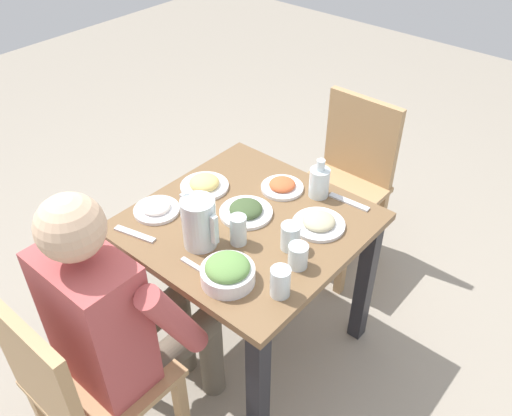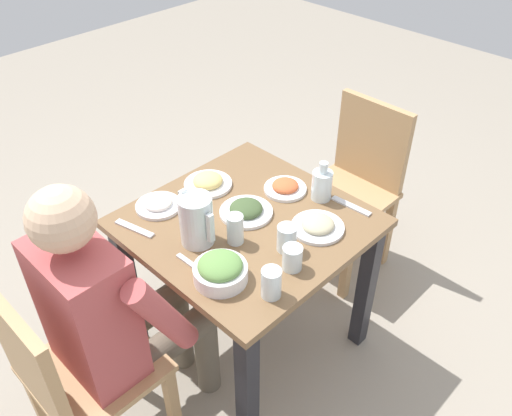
{
  "view_description": "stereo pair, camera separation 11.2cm",
  "coord_description": "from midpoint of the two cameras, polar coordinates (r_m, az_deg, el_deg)",
  "views": [
    {
      "loc": [
        1.03,
        -1.16,
        1.97
      ],
      "look_at": [
        0.0,
        0.04,
        0.74
      ],
      "focal_mm": 37.49,
      "sensor_mm": 36.0,
      "label": 1
    },
    {
      "loc": [
        1.11,
        -1.08,
        1.97
      ],
      "look_at": [
        0.0,
        0.04,
        0.74
      ],
      "focal_mm": 37.49,
      "sensor_mm": 36.0,
      "label": 2
    }
  ],
  "objects": [
    {
      "name": "ground_plane",
      "position": [
        2.51,
        -2.07,
        -13.87
      ],
      "size": [
        8.0,
        8.0,
        0.0
      ],
      "primitive_type": "plane",
      "color": "gray"
    },
    {
      "name": "dining_table",
      "position": [
        2.09,
        -2.42,
        -4.16
      ],
      "size": [
        0.81,
        0.81,
        0.7
      ],
      "color": "brown",
      "rests_on": "ground_plane"
    },
    {
      "name": "chair_near",
      "position": [
        1.88,
        -20.09,
        -17.34
      ],
      "size": [
        0.4,
        0.4,
        0.87
      ],
      "color": "tan",
      "rests_on": "ground_plane"
    },
    {
      "name": "chair_far",
      "position": [
        2.64,
        8.51,
        3.41
      ],
      "size": [
        0.4,
        0.4,
        0.87
      ],
      "color": "tan",
      "rests_on": "ground_plane"
    },
    {
      "name": "diner_near",
      "position": [
        1.82,
        -15.75,
        -11.11
      ],
      "size": [
        0.48,
        0.53,
        1.16
      ],
      "color": "#B24C4C",
      "rests_on": "ground_plane"
    },
    {
      "name": "water_pitcher",
      "position": [
        1.86,
        -7.81,
        -1.6
      ],
      "size": [
        0.16,
        0.12,
        0.19
      ],
      "color": "silver",
      "rests_on": "dining_table"
    },
    {
      "name": "salad_bowl",
      "position": [
        1.75,
        -4.89,
        -6.83
      ],
      "size": [
        0.18,
        0.18,
        0.09
      ],
      "color": "white",
      "rests_on": "dining_table"
    },
    {
      "name": "plate_dolmas",
      "position": [
        2.02,
        -2.66,
        -0.29
      ],
      "size": [
        0.2,
        0.2,
        0.05
      ],
      "color": "white",
      "rests_on": "dining_table"
    },
    {
      "name": "plate_fries",
      "position": [
        2.17,
        -7.01,
        2.53
      ],
      "size": [
        0.2,
        0.2,
        0.05
      ],
      "color": "white",
      "rests_on": "dining_table"
    },
    {
      "name": "plate_rice_curry",
      "position": [
        2.15,
        1.33,
        2.33
      ],
      "size": [
        0.17,
        0.17,
        0.04
      ],
      "color": "white",
      "rests_on": "dining_table"
    },
    {
      "name": "plate_beans",
      "position": [
        1.97,
        5.1,
        -1.6
      ],
      "size": [
        0.2,
        0.2,
        0.05
      ],
      "color": "white",
      "rests_on": "dining_table"
    },
    {
      "name": "plate_yoghurt",
      "position": [
        2.08,
        -12.1,
        -0.07
      ],
      "size": [
        0.18,
        0.18,
        0.04
      ],
      "color": "white",
      "rests_on": "dining_table"
    },
    {
      "name": "water_glass_by_pitcher",
      "position": [
        1.86,
        1.97,
        -3.11
      ],
      "size": [
        0.07,
        0.07,
        0.1
      ],
      "primitive_type": "cylinder",
      "color": "silver",
      "rests_on": "dining_table"
    },
    {
      "name": "water_glass_far_right",
      "position": [
        1.88,
        -3.63,
        -2.38
      ],
      "size": [
        0.06,
        0.06,
        0.11
      ],
      "primitive_type": "cylinder",
      "color": "silver",
      "rests_on": "dining_table"
    },
    {
      "name": "water_glass_near_right",
      "position": [
        1.79,
        2.72,
        -5.17
      ],
      "size": [
        0.07,
        0.07,
        0.09
      ],
      "primitive_type": "cylinder",
      "color": "silver",
      "rests_on": "dining_table"
    },
    {
      "name": "water_glass_near_left",
      "position": [
        1.69,
        0.7,
        -7.94
      ],
      "size": [
        0.07,
        0.07,
        0.11
      ],
      "primitive_type": "cylinder",
      "color": "silver",
      "rests_on": "dining_table"
    },
    {
      "name": "oil_carafe",
      "position": [
        2.1,
        5.24,
        2.6
      ],
      "size": [
        0.08,
        0.08,
        0.16
      ],
      "color": "silver",
      "rests_on": "dining_table"
    },
    {
      "name": "fork_near",
      "position": [
        2.0,
        -14.38,
        -2.75
      ],
      "size": [
        0.17,
        0.07,
        0.01
      ],
      "primitive_type": "cube",
      "rotation": [
        0.0,
        0.0,
        0.24
      ],
      "color": "silver",
      "rests_on": "dining_table"
    },
    {
      "name": "knife_near",
      "position": [
        1.81,
        -7.6,
        -6.66
      ],
      "size": [
        0.19,
        0.02,
        0.01
      ],
      "primitive_type": "cube",
      "rotation": [
        0.0,
        0.0,
        0.02
      ],
      "color": "silver",
      "rests_on": "dining_table"
    },
    {
      "name": "fork_far",
      "position": [
        2.11,
        8.4,
        0.61
      ],
      "size": [
        0.17,
        0.04,
        0.01
      ],
      "primitive_type": "cube",
      "rotation": [
        0.0,
        0.0,
        0.07
      ],
      "color": "silver",
      "rests_on": "dining_table"
    }
  ]
}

